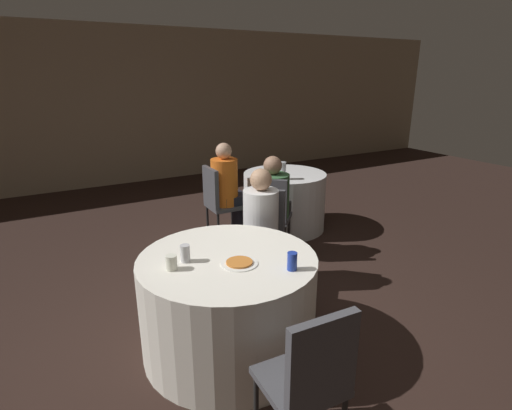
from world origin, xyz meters
name	(u,v)px	position (x,y,z in m)	size (l,w,h in m)	color
ground_plane	(240,336)	(0.00, 0.00, 0.00)	(16.00, 16.00, 0.00)	black
wall_back	(103,108)	(0.00, 5.23, 1.40)	(16.00, 0.06, 2.80)	gray
table_near	(229,304)	(-0.13, -0.08, 0.38)	(1.27, 1.27, 0.75)	white
table_far	(284,201)	(1.59, 1.79, 0.38)	(1.07, 1.07, 0.75)	white
chair_near_south	(311,375)	(-0.18, -1.13, 0.56)	(0.42, 0.42, 0.94)	#47474C
chair_near_northeast	(263,229)	(0.61, 0.67, 0.56)	(0.57, 0.57, 0.94)	#47474C
chair_far_west	(218,198)	(0.64, 1.81, 0.56)	(0.41, 0.41, 0.94)	#47474C
chair_far_southwest	(271,211)	(0.95, 1.09, 0.56)	(0.57, 0.57, 0.94)	#47474C
person_green_jacket	(273,203)	(1.06, 1.21, 0.60)	(0.50, 0.50, 1.15)	#282828
person_orange_shirt	(230,192)	(0.81, 1.81, 0.61)	(0.50, 0.32, 1.22)	black
person_white_shirt	(259,232)	(0.49, 0.55, 0.60)	(0.46, 0.47, 1.18)	#33384C
pizza_plate_near	(239,263)	(-0.10, -0.21, 0.76)	(0.25, 0.25, 0.02)	white
soda_can_blue	(292,261)	(0.16, -0.46, 0.82)	(0.07, 0.07, 0.12)	#1E38A5
soda_can_silver	(185,253)	(-0.41, 0.00, 0.82)	(0.07, 0.07, 0.12)	silver
cup_near	(171,263)	(-0.53, -0.07, 0.81)	(0.07, 0.07, 0.10)	silver
bottle_far	(282,171)	(1.40, 1.56, 0.86)	(0.09, 0.09, 0.21)	silver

